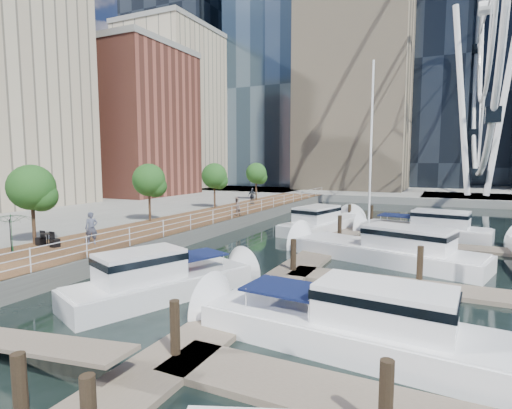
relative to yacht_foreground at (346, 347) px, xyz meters
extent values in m
plane|color=black|center=(-7.32, -0.99, 0.00)|extent=(520.00, 520.00, 0.00)
cube|color=brown|center=(-16.32, 14.01, 0.50)|extent=(6.00, 60.00, 1.00)
cube|color=#595954|center=(-13.32, 14.01, 0.50)|extent=(0.25, 60.00, 1.00)
cube|color=gray|center=(-7.32, 101.01, 0.50)|extent=(200.00, 114.00, 1.00)
cube|color=gray|center=(6.68, 51.01, 0.50)|extent=(14.00, 12.00, 1.00)
cube|color=#6D6051|center=(-4.32, 9.01, 0.10)|extent=(2.00, 32.00, 0.20)
cube|color=#6D6051|center=(1.68, 7.01, 0.10)|extent=(12.00, 2.00, 0.20)
cube|color=#6D6051|center=(1.68, 17.01, 0.10)|extent=(12.00, 2.00, 0.20)
cube|color=brown|center=(-37.32, 33.01, 11.00)|extent=(12.00, 14.00, 20.00)
cube|color=#BCAD8E|center=(-43.32, 49.01, 15.00)|extent=(14.00, 16.00, 28.00)
cylinder|color=white|center=(4.18, 51.01, 14.00)|extent=(0.80, 0.80, 26.00)
cylinder|color=white|center=(9.18, 51.01, 14.00)|extent=(0.80, 0.80, 26.00)
torus|color=white|center=(6.68, 51.01, 26.00)|extent=(0.70, 44.70, 44.70)
cylinder|color=#3F2B1C|center=(-18.72, 3.01, 2.20)|extent=(0.20, 0.20, 2.40)
sphere|color=#265B1E|center=(-18.72, 3.01, 4.30)|extent=(2.60, 2.60, 2.60)
cylinder|color=#3F2B1C|center=(-18.72, 13.01, 2.20)|extent=(0.20, 0.20, 2.40)
sphere|color=#265B1E|center=(-18.72, 13.01, 4.30)|extent=(2.60, 2.60, 2.60)
cylinder|color=#3F2B1C|center=(-18.72, 23.01, 2.20)|extent=(0.20, 0.20, 2.40)
sphere|color=#265B1E|center=(-18.72, 23.01, 4.30)|extent=(2.60, 2.60, 2.60)
cylinder|color=#3F2B1C|center=(-18.72, 33.01, 2.20)|extent=(0.20, 0.20, 2.40)
sphere|color=#265B1E|center=(-18.72, 33.01, 4.30)|extent=(2.60, 2.60, 2.60)
imported|color=#4B4F64|center=(-15.78, 4.48, 1.94)|extent=(0.79, 0.81, 1.87)
imported|color=#896B5E|center=(-13.88, 18.74, 1.81)|extent=(0.87, 0.97, 1.62)
imported|color=#31353E|center=(-16.75, 27.82, 1.91)|extent=(1.10, 0.54, 1.83)
imported|color=#103A19|center=(-17.80, 1.03, 2.05)|extent=(2.94, 2.97, 2.10)
camera|label=1|loc=(2.55, -12.01, 5.78)|focal=28.00mm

